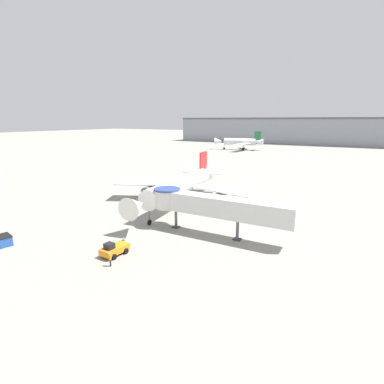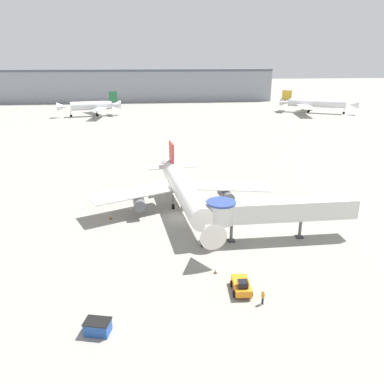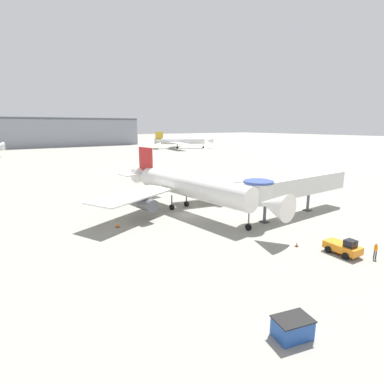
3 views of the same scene
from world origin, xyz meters
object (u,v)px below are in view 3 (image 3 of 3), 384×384
at_px(main_airplane, 188,186).
at_px(pushback_tug_orange, 343,247).
at_px(background_jet_gold_tail, 181,141).
at_px(jet_bridge, 292,187).
at_px(traffic_cone_apron_front, 338,251).
at_px(ground_crew_marshaller, 376,250).
at_px(service_container_blue, 292,328).
at_px(traffic_cone_near_nose, 297,244).
at_px(traffic_cone_port_wing, 118,224).

bearing_deg(main_airplane, pushback_tug_orange, -85.92).
xyz_separation_m(pushback_tug_orange, background_jet_gold_tail, (67.27, 137.12, 3.57)).
relative_size(pushback_tug_orange, background_jet_gold_tail, 0.10).
height_order(jet_bridge, traffic_cone_apron_front, jet_bridge).
distance_m(traffic_cone_apron_front, ground_crew_marshaller, 3.50).
distance_m(main_airplane, service_container_blue, 30.56).
xyz_separation_m(main_airplane, pushback_tug_orange, (4.39, -23.29, -3.24)).
height_order(main_airplane, traffic_cone_near_nose, main_airplane).
bearing_deg(pushback_tug_orange, traffic_cone_apron_front, 139.06).
relative_size(pushback_tug_orange, ground_crew_marshaller, 2.22).
height_order(traffic_cone_port_wing, background_jet_gold_tail, background_jet_gold_tail).
relative_size(ground_crew_marshaller, background_jet_gold_tail, 0.05).
xyz_separation_m(traffic_cone_apron_front, traffic_cone_near_nose, (-1.94, 3.80, -0.08)).
bearing_deg(main_airplane, jet_bridge, -50.06).
height_order(service_container_blue, ground_crew_marshaller, ground_crew_marshaller).
distance_m(traffic_cone_near_nose, background_jet_gold_tail, 150.14).
bearing_deg(traffic_cone_near_nose, jet_bridge, 40.97).
bearing_deg(service_container_blue, jet_bridge, 37.83).
bearing_deg(traffic_cone_apron_front, jet_bridge, 57.99).
height_order(service_container_blue, traffic_cone_near_nose, service_container_blue).
distance_m(traffic_cone_apron_front, background_jet_gold_tail, 152.65).
bearing_deg(service_container_blue, traffic_cone_apron_front, 19.91).
height_order(service_container_blue, traffic_cone_apron_front, service_container_blue).
bearing_deg(traffic_cone_apron_front, service_container_blue, -160.09).
distance_m(pushback_tug_orange, traffic_cone_port_wing, 27.66).
xyz_separation_m(main_airplane, traffic_cone_near_nose, (2.13, -19.18, -3.76)).
xyz_separation_m(traffic_cone_apron_front, ground_crew_marshaller, (2.06, -2.76, 0.61)).
height_order(main_airplane, traffic_cone_apron_front, main_airplane).
relative_size(main_airplane, background_jet_gold_tail, 0.92).
bearing_deg(traffic_cone_port_wing, jet_bridge, -22.36).
bearing_deg(main_airplane, ground_crew_marshaller, -83.19).
bearing_deg(traffic_cone_apron_front, main_airplane, 100.05).
height_order(jet_bridge, background_jet_gold_tail, background_jet_gold_tail).
height_order(jet_bridge, pushback_tug_orange, jet_bridge).
distance_m(pushback_tug_orange, traffic_cone_apron_front, 0.63).
distance_m(jet_bridge, pushback_tug_orange, 14.73).
distance_m(jet_bridge, traffic_cone_apron_front, 14.75).
relative_size(main_airplane, jet_bridge, 1.51).
bearing_deg(ground_crew_marshaller, pushback_tug_orange, -163.91).
bearing_deg(traffic_cone_near_nose, pushback_tug_orange, -61.20).
relative_size(jet_bridge, background_jet_gold_tail, 0.61).
height_order(traffic_cone_apron_front, ground_crew_marshaller, ground_crew_marshaller).
bearing_deg(jet_bridge, service_container_blue, -142.71).
bearing_deg(traffic_cone_port_wing, background_jet_gold_tail, 53.89).
distance_m(traffic_cone_near_nose, ground_crew_marshaller, 7.72).
bearing_deg(pushback_tug_orange, service_container_blue, -157.97).
distance_m(traffic_cone_port_wing, traffic_cone_near_nose, 23.02).
xyz_separation_m(traffic_cone_port_wing, background_jet_gold_tail, (83.89, 115.01, 3.97)).
xyz_separation_m(pushback_tug_orange, traffic_cone_port_wing, (-16.62, 22.11, -0.40)).
bearing_deg(ground_crew_marshaller, service_container_blue, -100.52).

